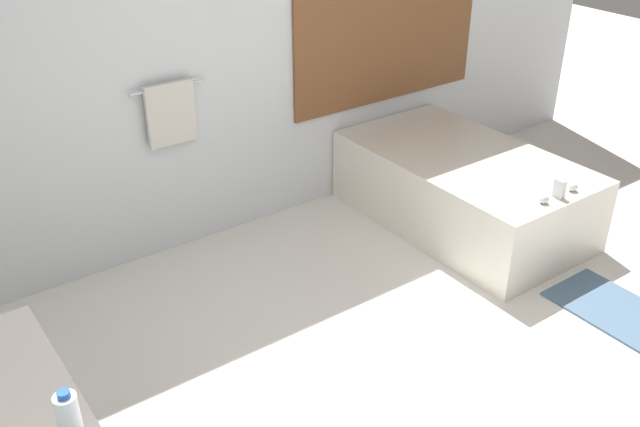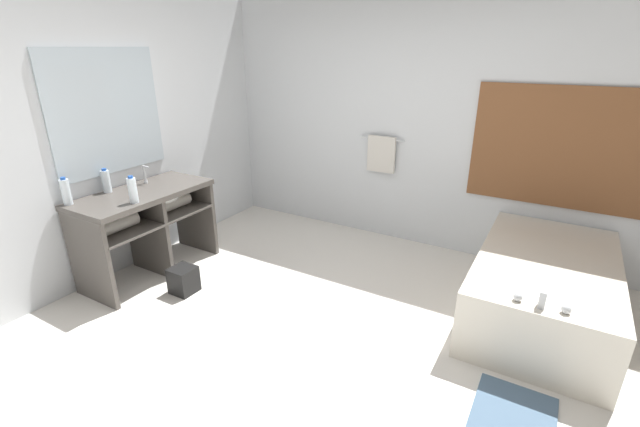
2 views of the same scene
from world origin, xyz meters
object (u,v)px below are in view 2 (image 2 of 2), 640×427
(water_bottle_1, at_px, (133,190))
(waste_bin, at_px, (184,280))
(water_bottle_2, at_px, (106,181))
(water_bottle_3, at_px, (66,192))
(bathtub, at_px, (543,285))

(water_bottle_1, xyz_separation_m, waste_bin, (0.34, 0.12, -0.83))
(water_bottle_2, distance_m, water_bottle_3, 0.38)
(bathtub, xyz_separation_m, water_bottle_1, (-3.17, -1.33, 0.66))
(bathtub, height_order, water_bottle_1, water_bottle_1)
(bathtub, bearing_deg, water_bottle_2, -160.81)
(water_bottle_1, xyz_separation_m, water_bottle_3, (-0.45, -0.31, 0.00))
(bathtub, height_order, water_bottle_2, water_bottle_2)
(water_bottle_1, relative_size, water_bottle_2, 1.07)
(water_bottle_1, bearing_deg, water_bottle_2, 171.71)
(bathtub, bearing_deg, water_bottle_1, -157.25)
(water_bottle_2, bearing_deg, waste_bin, 3.83)
(bathtub, xyz_separation_m, water_bottle_3, (-3.62, -1.64, 0.66))
(water_bottle_2, relative_size, waste_bin, 0.93)
(bathtub, distance_m, water_bottle_2, 3.90)
(bathtub, height_order, water_bottle_3, water_bottle_3)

